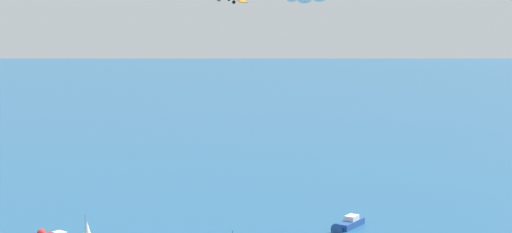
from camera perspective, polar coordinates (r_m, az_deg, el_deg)
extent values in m
cube|color=#23478C|center=(167.98, 6.92, -7.79)|extent=(3.60, 8.71, 1.35)
cone|color=#23478C|center=(163.51, 6.09, -8.18)|extent=(2.93, 2.44, 2.71)
cube|color=silver|center=(168.24, 7.02, -7.35)|extent=(2.47, 3.18, 1.02)
cylinder|color=black|center=(156.78, -1.73, -8.51)|extent=(0.08, 0.08, 1.00)
cylinder|color=black|center=(132.00, -1.63, 8.36)|extent=(0.48, 0.66, 0.61)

